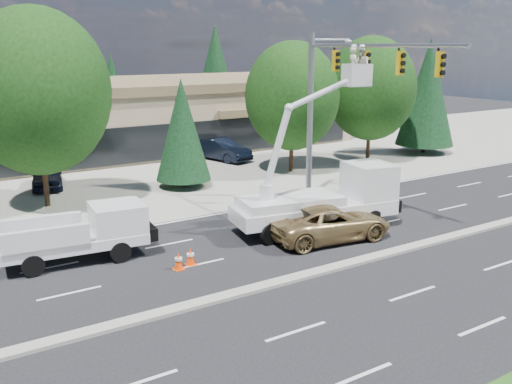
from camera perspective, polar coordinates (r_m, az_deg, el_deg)
ground at (r=20.01m, az=-1.50°, el=-10.12°), size 140.00×140.00×0.00m
concrete_apron at (r=37.74m, az=-17.37°, el=1.09°), size 140.00×22.00×0.01m
road_median at (r=19.98m, az=-1.50°, el=-9.96°), size 120.00×0.55×0.12m
strip_mall at (r=46.85m, az=-20.95°, el=6.82°), size 50.40×15.40×5.50m
tree_front_d at (r=31.34m, az=-21.05°, el=9.34°), size 7.42×7.42×10.30m
tree_front_e at (r=34.15m, az=-7.39°, el=6.20°), size 3.28×3.28×6.47m
tree_front_f at (r=38.03m, az=3.64°, el=9.55°), size 6.23×6.23×8.65m
tree_front_g at (r=42.51m, az=11.42°, el=10.10°), size 6.49×6.49×9.00m
tree_front_h at (r=46.89m, az=16.77°, el=9.53°), size 4.50×4.50×8.87m
tree_back_c at (r=60.92m, az=-14.15°, el=10.05°), size 3.82×3.82×7.54m
tree_back_d at (r=65.64m, az=-4.06°, el=12.13°), size 5.33×5.33×10.51m
signal_mast at (r=29.89m, az=8.11°, el=10.00°), size 2.76×10.16×9.00m
utility_pickup at (r=23.73m, az=-16.74°, el=-4.45°), size 5.75×2.64×2.13m
bucket_truck at (r=26.50m, az=7.21°, el=0.13°), size 7.95×3.63×8.35m
traffic_cone_b at (r=22.10m, az=-7.76°, el=-6.84°), size 0.40×0.40×0.70m
traffic_cone_c at (r=22.48m, az=-6.57°, el=-6.42°), size 0.40×0.40×0.70m
traffic_cone_d at (r=26.29m, az=5.18°, el=-3.26°), size 0.40×0.40×0.70m
minivan at (r=25.27m, az=7.37°, el=-3.03°), size 5.86×3.31×1.54m
parked_car_west at (r=36.50m, az=-20.19°, el=1.58°), size 2.64×4.54×1.45m
parked_car_east at (r=42.45m, az=-3.42°, el=4.27°), size 2.90×5.15×1.61m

